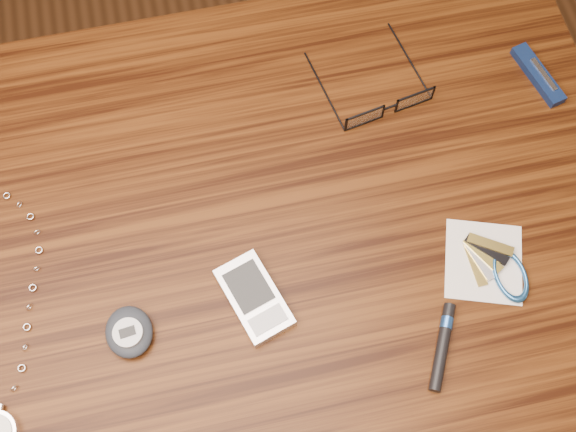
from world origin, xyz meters
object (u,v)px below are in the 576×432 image
desk (239,273)px  pedometer (129,332)px  eyeglasses (387,104)px  pda_phone (254,297)px  notepad_keys (497,267)px  pocket_knife (538,75)px

desk → pedometer: bearing=-148.6°
eyeglasses → pda_phone: eyeglasses is taller
eyeglasses → notepad_keys: bearing=-73.5°
desk → notepad_keys: 0.33m
desk → pda_phone: (0.01, -0.07, 0.11)m
pedometer → pocket_knife: size_ratio=0.67×
desk → pedometer: size_ratio=15.15×
desk → eyeglasses: eyeglasses is taller
desk → eyeglasses: size_ratio=6.69×
desk → notepad_keys: size_ratio=8.19×
desk → pocket_knife: (0.43, 0.15, 0.11)m
pedometer → pocket_knife: (0.56, 0.23, -0.00)m
pda_phone → pedometer: (-0.14, -0.01, 0.00)m
pda_phone → pedometer: bearing=-175.7°
desk → notepad_keys: notepad_keys is taller
pda_phone → pocket_knife: 0.47m
desk → eyeglasses: bearing=32.1°
desk → pedometer: pedometer is taller
pedometer → eyeglasses: bearing=31.9°
notepad_keys → pda_phone: bearing=175.3°
desk → pda_phone: pda_phone is taller
eyeglasses → notepad_keys: (0.07, -0.23, -0.01)m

